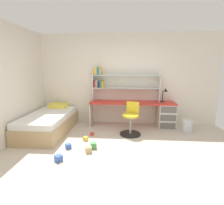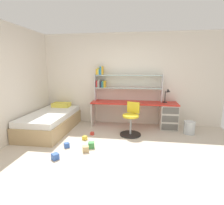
{
  "view_description": "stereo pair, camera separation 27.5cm",
  "coord_description": "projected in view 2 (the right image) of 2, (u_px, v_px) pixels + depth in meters",
  "views": [
    {
      "loc": [
        0.19,
        -2.94,
        1.66
      ],
      "look_at": [
        -0.15,
        1.23,
        0.82
      ],
      "focal_mm": 28.37,
      "sensor_mm": 36.0,
      "label": 1
    },
    {
      "loc": [
        0.46,
        -2.91,
        1.66
      ],
      "look_at": [
        -0.15,
        1.23,
        0.82
      ],
      "focal_mm": 28.37,
      "sensor_mm": 36.0,
      "label": 2
    }
  ],
  "objects": [
    {
      "name": "toy_block_yellow_0",
      "position": [
        85.0,
        138.0,
        4.11
      ],
      "size": [
        0.12,
        0.12,
        0.09
      ],
      "primitive_type": "cube",
      "rotation": [
        0.0,
        0.0,
        2.75
      ],
      "color": "gold",
      "rests_on": "ground_plane"
    },
    {
      "name": "ground_plane",
      "position": [
        110.0,
        161.0,
        3.22
      ],
      "size": [
        5.61,
        5.47,
        0.02
      ],
      "primitive_type": "cube",
      "color": "beige"
    },
    {
      "name": "desk",
      "position": [
        157.0,
        113.0,
        4.88
      ],
      "size": [
        2.36,
        0.53,
        0.71
      ],
      "color": "red",
      "rests_on": "ground_plane"
    },
    {
      "name": "toy_block_natural_3",
      "position": [
        86.0,
        149.0,
        3.53
      ],
      "size": [
        0.15,
        0.15,
        0.12
      ],
      "primitive_type": "cube",
      "rotation": [
        0.0,
        0.0,
        0.39
      ],
      "color": "tan",
      "rests_on": "ground_plane"
    },
    {
      "name": "toy_block_green_2",
      "position": [
        91.0,
        145.0,
        3.7
      ],
      "size": [
        0.14,
        0.14,
        0.12
      ],
      "primitive_type": "cube",
      "rotation": [
        0.0,
        0.0,
        0.2
      ],
      "color": "#479E51",
      "rests_on": "ground_plane"
    },
    {
      "name": "toy_block_blue_4",
      "position": [
        67.0,
        145.0,
        3.72
      ],
      "size": [
        0.14,
        0.14,
        0.1
      ],
      "primitive_type": "cube",
      "rotation": [
        0.0,
        0.0,
        0.65
      ],
      "color": "#3860B7",
      "rests_on": "ground_plane"
    },
    {
      "name": "swivel_chair",
      "position": [
        131.0,
        122.0,
        4.38
      ],
      "size": [
        0.52,
        0.52,
        0.81
      ],
      "color": "black",
      "rests_on": "ground_plane"
    },
    {
      "name": "toy_block_red_1",
      "position": [
        92.0,
        133.0,
        4.41
      ],
      "size": [
        0.08,
        0.08,
        0.07
      ],
      "primitive_type": "cube",
      "rotation": [
        0.0,
        0.0,
        1.42
      ],
      "color": "red",
      "rests_on": "ground_plane"
    },
    {
      "name": "desk_lamp",
      "position": [
        168.0,
        94.0,
        4.76
      ],
      "size": [
        0.2,
        0.17,
        0.38
      ],
      "color": "black",
      "rests_on": "desk"
    },
    {
      "name": "waste_bin",
      "position": [
        189.0,
        128.0,
        4.47
      ],
      "size": [
        0.27,
        0.27,
        0.32
      ],
      "primitive_type": "cylinder",
      "color": "silver",
      "rests_on": "ground_plane"
    },
    {
      "name": "room_shell",
      "position": [
        70.0,
        82.0,
        4.24
      ],
      "size": [
        5.61,
        5.47,
        2.61
      ],
      "color": "silver",
      "rests_on": "ground_plane"
    },
    {
      "name": "toy_block_blue_5",
      "position": [
        55.0,
        156.0,
        3.24
      ],
      "size": [
        0.16,
        0.16,
        0.11
      ],
      "primitive_type": "cube",
      "rotation": [
        0.0,
        0.0,
        0.94
      ],
      "color": "#3860B7",
      "rests_on": "ground_plane"
    },
    {
      "name": "bookshelf_hutch",
      "position": [
        119.0,
        82.0,
        5.01
      ],
      "size": [
        1.9,
        0.22,
        0.97
      ],
      "color": "silver",
      "rests_on": "desk"
    },
    {
      "name": "bed_platform",
      "position": [
        51.0,
        122.0,
        4.66
      ],
      "size": [
        1.0,
        1.89,
        0.62
      ],
      "color": "tan",
      "rests_on": "ground_plane"
    }
  ]
}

